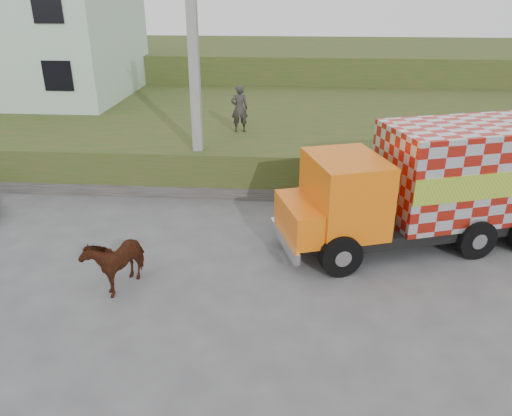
# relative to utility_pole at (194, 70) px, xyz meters

# --- Properties ---
(ground) EXTENTS (120.00, 120.00, 0.00)m
(ground) POSITION_rel_utility_pole_xyz_m (1.00, -4.60, -4.08)
(ground) COLOR #474749
(ground) RESTS_ON ground
(embankment) EXTENTS (40.00, 12.00, 1.50)m
(embankment) POSITION_rel_utility_pole_xyz_m (1.00, 5.40, -3.33)
(embankment) COLOR #294A18
(embankment) RESTS_ON ground
(embankment_far) EXTENTS (40.00, 12.00, 3.00)m
(embankment_far) POSITION_rel_utility_pole_xyz_m (1.00, 17.40, -2.58)
(embankment_far) COLOR #294A18
(embankment_far) RESTS_ON ground
(retaining_strip) EXTENTS (16.00, 0.50, 0.40)m
(retaining_strip) POSITION_rel_utility_pole_xyz_m (-1.00, -0.40, -3.88)
(retaining_strip) COLOR #595651
(retaining_strip) RESTS_ON ground
(building) EXTENTS (10.00, 8.00, 6.00)m
(building) POSITION_rel_utility_pole_xyz_m (-10.00, 8.40, 0.42)
(building) COLOR #A8C4AC
(building) RESTS_ON embankment
(utility_pole) EXTENTS (1.20, 0.30, 8.00)m
(utility_pole) POSITION_rel_utility_pole_xyz_m (0.00, 0.00, 0.00)
(utility_pole) COLOR gray
(utility_pole) RESTS_ON ground
(cargo_truck) EXTENTS (7.57, 4.38, 3.22)m
(cargo_truck) POSITION_rel_utility_pole_xyz_m (6.78, -3.06, -2.41)
(cargo_truck) COLOR black
(cargo_truck) RESTS_ON ground
(cow) EXTENTS (1.21, 1.76, 1.36)m
(cow) POSITION_rel_utility_pole_xyz_m (-0.89, -5.85, -3.39)
(cow) COLOR black
(cow) RESTS_ON ground
(pedestrian) EXTENTS (0.69, 0.51, 1.71)m
(pedestrian) POSITION_rel_utility_pole_xyz_m (1.12, 2.37, -1.72)
(pedestrian) COLOR #2E2B29
(pedestrian) RESTS_ON embankment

